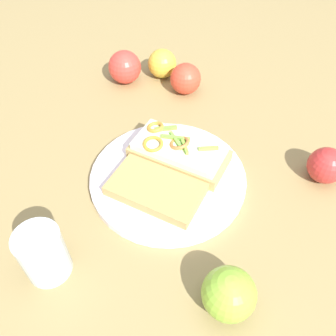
{
  "coord_description": "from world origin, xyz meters",
  "views": [
    {
      "loc": [
        0.32,
        0.3,
        0.52
      ],
      "look_at": [
        0.0,
        0.0,
        0.04
      ],
      "focal_mm": 38.5,
      "sensor_mm": 36.0,
      "label": 1
    }
  ],
  "objects_px": {
    "plate": "(168,178)",
    "bread_slice_side": "(156,189)",
    "sandwich": "(179,152)",
    "drinking_glass": "(43,254)",
    "apple_2": "(162,63)",
    "apple_0": "(186,79)",
    "apple_4": "(125,67)",
    "apple_3": "(326,165)",
    "apple_1": "(229,294)"
  },
  "relations": [
    {
      "from": "apple_1",
      "to": "apple_2",
      "type": "distance_m",
      "value": 0.59
    },
    {
      "from": "apple_4",
      "to": "drinking_glass",
      "type": "bearing_deg",
      "value": 34.74
    },
    {
      "from": "bread_slice_side",
      "to": "apple_1",
      "type": "relative_size",
      "value": 2.12
    },
    {
      "from": "plate",
      "to": "apple_0",
      "type": "height_order",
      "value": "apple_0"
    },
    {
      "from": "sandwich",
      "to": "apple_2",
      "type": "relative_size",
      "value": 2.85
    },
    {
      "from": "apple_3",
      "to": "apple_4",
      "type": "relative_size",
      "value": 0.86
    },
    {
      "from": "bread_slice_side",
      "to": "apple_4",
      "type": "xyz_separation_m",
      "value": [
        -0.21,
        -0.31,
        0.01
      ]
    },
    {
      "from": "apple_4",
      "to": "drinking_glass",
      "type": "distance_m",
      "value": 0.51
    },
    {
      "from": "sandwich",
      "to": "apple_4",
      "type": "distance_m",
      "value": 0.31
    },
    {
      "from": "apple_0",
      "to": "apple_2",
      "type": "height_order",
      "value": "apple_0"
    },
    {
      "from": "apple_4",
      "to": "drinking_glass",
      "type": "xyz_separation_m",
      "value": [
        0.42,
        0.29,
        0.01
      ]
    },
    {
      "from": "plate",
      "to": "apple_3",
      "type": "xyz_separation_m",
      "value": [
        -0.21,
        0.21,
        0.03
      ]
    },
    {
      "from": "plate",
      "to": "sandwich",
      "type": "distance_m",
      "value": 0.05
    },
    {
      "from": "sandwich",
      "to": "apple_3",
      "type": "xyz_separation_m",
      "value": [
        -0.16,
        0.22,
        -0.0
      ]
    },
    {
      "from": "plate",
      "to": "bread_slice_side",
      "type": "xyz_separation_m",
      "value": [
        0.04,
        0.01,
        0.02
      ]
    },
    {
      "from": "sandwich",
      "to": "apple_0",
      "type": "height_order",
      "value": "apple_0"
    },
    {
      "from": "apple_3",
      "to": "apple_4",
      "type": "bearing_deg",
      "value": -84.99
    },
    {
      "from": "plate",
      "to": "apple_2",
      "type": "relative_size",
      "value": 4.13
    },
    {
      "from": "apple_0",
      "to": "apple_4",
      "type": "height_order",
      "value": "apple_4"
    },
    {
      "from": "apple_1",
      "to": "apple_0",
      "type": "bearing_deg",
      "value": -131.61
    },
    {
      "from": "apple_3",
      "to": "apple_4",
      "type": "xyz_separation_m",
      "value": [
        0.04,
        -0.51,
        0.01
      ]
    },
    {
      "from": "sandwich",
      "to": "drinking_glass",
      "type": "distance_m",
      "value": 0.3
    },
    {
      "from": "bread_slice_side",
      "to": "apple_4",
      "type": "distance_m",
      "value": 0.38
    },
    {
      "from": "drinking_glass",
      "to": "bread_slice_side",
      "type": "bearing_deg",
      "value": 174.04
    },
    {
      "from": "plate",
      "to": "apple_1",
      "type": "xyz_separation_m",
      "value": [
        0.11,
        0.22,
        0.03
      ]
    },
    {
      "from": "sandwich",
      "to": "drinking_glass",
      "type": "xyz_separation_m",
      "value": [
        0.3,
        0.01,
        0.01
      ]
    },
    {
      "from": "plate",
      "to": "apple_1",
      "type": "height_order",
      "value": "apple_1"
    },
    {
      "from": "apple_0",
      "to": "apple_4",
      "type": "relative_size",
      "value": 0.92
    },
    {
      "from": "plate",
      "to": "apple_0",
      "type": "xyz_separation_m",
      "value": [
        -0.23,
        -0.16,
        0.03
      ]
    },
    {
      "from": "plate",
      "to": "apple_0",
      "type": "bearing_deg",
      "value": -144.69
    },
    {
      "from": "apple_0",
      "to": "apple_3",
      "type": "height_order",
      "value": "apple_0"
    },
    {
      "from": "sandwich",
      "to": "apple_1",
      "type": "bearing_deg",
      "value": -49.7
    },
    {
      "from": "sandwich",
      "to": "bread_slice_side",
      "type": "distance_m",
      "value": 0.09
    },
    {
      "from": "plate",
      "to": "apple_4",
      "type": "xyz_separation_m",
      "value": [
        -0.16,
        -0.3,
        0.03
      ]
    },
    {
      "from": "sandwich",
      "to": "apple_1",
      "type": "height_order",
      "value": "apple_1"
    },
    {
      "from": "bread_slice_side",
      "to": "apple_0",
      "type": "relative_size",
      "value": 2.26
    },
    {
      "from": "sandwich",
      "to": "bread_slice_side",
      "type": "bearing_deg",
      "value": -89.07
    },
    {
      "from": "apple_0",
      "to": "drinking_glass",
      "type": "height_order",
      "value": "drinking_glass"
    },
    {
      "from": "bread_slice_side",
      "to": "apple_0",
      "type": "bearing_deg",
      "value": 106.16
    },
    {
      "from": "apple_0",
      "to": "drinking_glass",
      "type": "xyz_separation_m",
      "value": [
        0.49,
        0.15,
        0.01
      ]
    },
    {
      "from": "plate",
      "to": "apple_1",
      "type": "distance_m",
      "value": 0.25
    },
    {
      "from": "apple_0",
      "to": "apple_2",
      "type": "relative_size",
      "value": 1.03
    },
    {
      "from": "apple_1",
      "to": "apple_2",
      "type": "relative_size",
      "value": 1.1
    },
    {
      "from": "bread_slice_side",
      "to": "apple_2",
      "type": "height_order",
      "value": "apple_2"
    },
    {
      "from": "apple_1",
      "to": "apple_3",
      "type": "relative_size",
      "value": 1.13
    },
    {
      "from": "apple_0",
      "to": "apple_1",
      "type": "distance_m",
      "value": 0.52
    },
    {
      "from": "bread_slice_side",
      "to": "apple_3",
      "type": "bearing_deg",
      "value": 35.99
    },
    {
      "from": "drinking_glass",
      "to": "apple_1",
      "type": "bearing_deg",
      "value": 121.59
    },
    {
      "from": "bread_slice_side",
      "to": "apple_0",
      "type": "distance_m",
      "value": 0.33
    },
    {
      "from": "apple_0",
      "to": "plate",
      "type": "bearing_deg",
      "value": 35.31
    }
  ]
}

